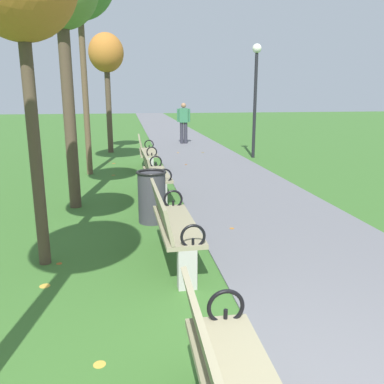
% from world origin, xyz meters
% --- Properties ---
extents(paved_walkway, '(2.70, 44.00, 0.02)m').
position_xyz_m(paved_walkway, '(1.35, 18.00, 0.01)').
color(paved_walkway, slate).
rests_on(paved_walkway, ground).
extents(park_bench_2, '(0.50, 1.61, 0.90)m').
position_xyz_m(park_bench_2, '(-0.50, 3.04, 0.49)').
color(park_bench_2, gray).
rests_on(park_bench_2, ground).
extents(park_bench_3, '(0.52, 1.61, 0.90)m').
position_xyz_m(park_bench_3, '(-0.50, 6.20, 0.49)').
color(park_bench_3, gray).
rests_on(park_bench_3, ground).
extents(park_bench_4, '(0.49, 1.61, 0.90)m').
position_xyz_m(park_bench_4, '(-0.50, 9.23, 0.49)').
color(park_bench_4, gray).
rests_on(park_bench_4, ground).
extents(tree_5, '(1.16, 1.16, 3.96)m').
position_xyz_m(tree_5, '(-1.57, 12.73, 3.22)').
color(tree_5, '#4C3D2D').
rests_on(tree_5, ground).
extents(pedestrian_walking, '(0.53, 0.27, 1.62)m').
position_xyz_m(pedestrian_walking, '(1.29, 14.66, 0.93)').
color(pedestrian_walking, '#2D2D38').
rests_on(pedestrian_walking, paved_walkway).
extents(trash_bin, '(0.48, 0.48, 0.84)m').
position_xyz_m(trash_bin, '(-0.65, 4.65, 0.42)').
color(trash_bin, '#38383D').
rests_on(trash_bin, ground).
extents(lamp_post, '(0.28, 0.28, 3.48)m').
position_xyz_m(lamp_post, '(3.00, 10.80, 2.31)').
color(lamp_post, black).
rests_on(lamp_post, ground).
extents(scattered_leaves, '(3.66, 14.16, 0.02)m').
position_xyz_m(scattered_leaves, '(-0.23, 5.78, 0.01)').
color(scattered_leaves, '#BC842D').
rests_on(scattered_leaves, ground).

